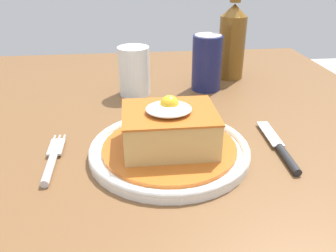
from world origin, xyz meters
The scene contains 8 objects.
dining_table centered at (0.00, 0.00, 0.66)m, with size 1.11×1.08×0.77m.
main_plate centered at (0.08, -0.08, 0.78)m, with size 0.25×0.25×0.02m.
sandwich_meal centered at (0.08, -0.08, 0.81)m, with size 0.21×0.21×0.09m.
fork centered at (-0.10, -0.10, 0.78)m, with size 0.02×0.14×0.01m.
knife centered at (0.25, -0.10, 0.78)m, with size 0.02×0.17×0.01m.
soda_can centered at (0.20, 0.20, 0.83)m, with size 0.07×0.07×0.12m.
beer_bottle_amber centered at (0.27, 0.27, 0.87)m, with size 0.06×0.06×0.27m.
drinking_glass centered at (0.03, 0.18, 0.82)m, with size 0.07×0.07×0.10m.
Camera 1 is at (0.02, -0.55, 1.06)m, focal length 37.57 mm.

